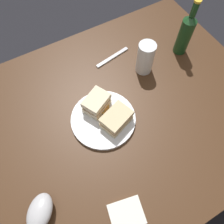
% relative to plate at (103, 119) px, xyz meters
% --- Properties ---
extents(ground_plane, '(6.00, 6.00, 0.00)m').
position_rel_plate_xyz_m(ground_plane, '(0.08, -0.00, -0.71)').
color(ground_plane, black).
extents(dining_table, '(1.22, 0.97, 0.70)m').
position_rel_plate_xyz_m(dining_table, '(0.08, -0.00, -0.36)').
color(dining_table, '#422816').
rests_on(dining_table, ground).
extents(plate, '(0.26, 0.26, 0.02)m').
position_rel_plate_xyz_m(plate, '(0.00, 0.00, 0.00)').
color(plate, white).
rests_on(plate, dining_table).
extents(sandwich_half_left, '(0.13, 0.11, 0.06)m').
position_rel_plate_xyz_m(sandwich_half_left, '(0.04, -0.04, 0.04)').
color(sandwich_half_left, beige).
rests_on(sandwich_half_left, plate).
extents(sandwich_half_right, '(0.12, 0.11, 0.07)m').
position_rel_plate_xyz_m(sandwich_half_right, '(0.00, 0.05, 0.04)').
color(sandwich_half_right, beige).
rests_on(sandwich_half_right, plate).
extents(potato_wedge_front, '(0.06, 0.02, 0.01)m').
position_rel_plate_xyz_m(potato_wedge_front, '(0.03, 0.00, 0.02)').
color(potato_wedge_front, gold).
rests_on(potato_wedge_front, plate).
extents(potato_wedge_middle, '(0.04, 0.04, 0.02)m').
position_rel_plate_xyz_m(potato_wedge_middle, '(0.03, -0.01, 0.02)').
color(potato_wedge_middle, '#AD702D').
rests_on(potato_wedge_middle, plate).
extents(potato_wedge_back, '(0.04, 0.05, 0.02)m').
position_rel_plate_xyz_m(potato_wedge_back, '(0.04, 0.05, 0.02)').
color(potato_wedge_back, '#B77F33').
rests_on(potato_wedge_back, plate).
extents(potato_wedge_left_edge, '(0.03, 0.04, 0.02)m').
position_rel_plate_xyz_m(potato_wedge_left_edge, '(0.03, 0.02, 0.02)').
color(potato_wedge_left_edge, '#AD702D').
rests_on(potato_wedge_left_edge, plate).
extents(pint_glass, '(0.07, 0.07, 0.15)m').
position_rel_plate_xyz_m(pint_glass, '(0.28, 0.13, 0.06)').
color(pint_glass, white).
rests_on(pint_glass, dining_table).
extents(gravy_boat, '(0.13, 0.14, 0.06)m').
position_rel_plate_xyz_m(gravy_boat, '(-0.33, -0.20, 0.03)').
color(gravy_boat, '#B7B7BC').
rests_on(gravy_boat, dining_table).
extents(cider_bottle, '(0.06, 0.06, 0.26)m').
position_rel_plate_xyz_m(cider_bottle, '(0.49, 0.14, 0.10)').
color(cider_bottle, '#19421E').
rests_on(cider_bottle, dining_table).
extents(napkin, '(0.13, 0.11, 0.01)m').
position_rel_plate_xyz_m(napkin, '(-0.10, -0.34, -0.00)').
color(napkin, silver).
rests_on(napkin, dining_table).
extents(fork, '(0.18, 0.05, 0.01)m').
position_rel_plate_xyz_m(fork, '(0.19, 0.26, -0.00)').
color(fork, silver).
rests_on(fork, dining_table).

